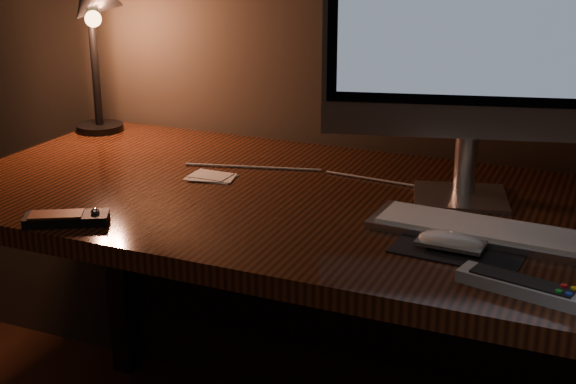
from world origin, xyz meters
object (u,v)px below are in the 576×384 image
at_px(mouse, 451,244).
at_px(desk_lamp, 92,26).
at_px(tv_remote, 522,286).
at_px(desk, 336,246).
at_px(monitor, 472,24).
at_px(media_remote, 67,218).
at_px(keyboard, 504,234).

relative_size(mouse, desk_lamp, 0.27).
bearing_deg(tv_remote, desk, 153.50).
xyz_separation_m(monitor, media_remote, (-0.64, -0.42, -0.34)).
bearing_deg(media_remote, tv_remote, -26.79).
bearing_deg(monitor, mouse, -96.18).
relative_size(desk, media_remote, 10.06).
bearing_deg(mouse, tv_remote, -39.29).
bearing_deg(desk_lamp, media_remote, -45.09).
bearing_deg(desk, media_remote, -134.94).
xyz_separation_m(desk, monitor, (0.25, 0.03, 0.48)).
bearing_deg(tv_remote, mouse, 150.97).
relative_size(desk, desk_lamp, 3.86).
distance_m(desk, desk_lamp, 0.84).
height_order(monitor, media_remote, monitor).
relative_size(media_remote, tv_remote, 0.79).
bearing_deg(mouse, desk_lamp, 161.46).
xyz_separation_m(monitor, mouse, (0.04, -0.26, -0.34)).
distance_m(keyboard, tv_remote, 0.22).
bearing_deg(keyboard, media_remote, -158.44).
xyz_separation_m(desk, mouse, (0.29, -0.23, 0.14)).
bearing_deg(monitor, keyboard, -71.46).
xyz_separation_m(desk, media_remote, (-0.39, -0.39, 0.14)).
relative_size(keyboard, desk_lamp, 1.15).
xyz_separation_m(monitor, tv_remote, (0.18, -0.38, -0.34)).
bearing_deg(keyboard, mouse, -127.08).
xyz_separation_m(mouse, media_remote, (-0.68, -0.16, -0.00)).
relative_size(keyboard, mouse, 4.18).
distance_m(desk, mouse, 0.39).
xyz_separation_m(desk, desk_lamp, (-0.71, 0.16, 0.41)).
bearing_deg(monitor, media_remote, -161.42).
distance_m(monitor, keyboard, 0.40).
distance_m(mouse, tv_remote, 0.18).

